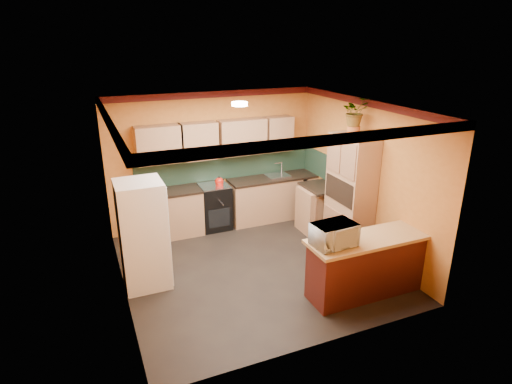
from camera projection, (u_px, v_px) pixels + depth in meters
room_shell at (248, 143)px, 6.78m from camera, size 4.24×4.24×2.72m
base_cabinets_back at (243, 203)px, 8.84m from camera, size 3.65×0.60×0.88m
countertop_back at (243, 182)px, 8.68m from camera, size 3.65×0.62×0.04m
stove at (215, 207)px, 8.60m from camera, size 0.58×0.58×0.91m
kettle at (219, 181)px, 8.41m from camera, size 0.20×0.20×0.18m
sink at (278, 176)px, 8.95m from camera, size 0.48×0.40×0.03m
base_cabinets_right at (320, 209)px, 8.53m from camera, size 0.60×0.80×0.88m
countertop_right at (321, 187)px, 8.37m from camera, size 0.62×0.80×0.04m
fridge at (143, 235)px, 6.48m from camera, size 0.68×0.66×1.70m
pantry at (350, 194)px, 7.57m from camera, size 0.48×0.90×2.10m
fern_pot at (354, 131)px, 7.22m from camera, size 0.22×0.22×0.16m
fern at (355, 111)px, 7.11m from camera, size 0.46×0.41×0.49m
breakfast_bar at (367, 267)px, 6.38m from camera, size 1.80×0.55×0.88m
bar_top at (370, 239)px, 6.22m from camera, size 1.90×0.65×0.05m
microwave at (334, 234)px, 5.93m from camera, size 0.63×0.45×0.33m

